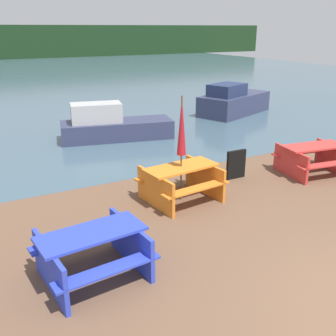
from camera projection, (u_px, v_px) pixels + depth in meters
water at (21, 76)px, 31.39m from camera, size 60.00×50.00×0.00m
picnic_table_blue at (92, 250)px, 6.03m from camera, size 1.74×1.53×0.78m
picnic_table_red at (313, 157)px, 10.41m from camera, size 1.85×1.60×0.77m
picnic_table_orange at (181, 180)px, 8.77m from camera, size 1.79×1.55×0.80m
umbrella_crimson at (182, 127)px, 8.36m from camera, size 0.20×0.20×2.36m
boat at (112, 126)px, 13.63m from camera, size 4.00×2.04×1.28m
boat_second at (233, 102)px, 17.59m from camera, size 3.97×2.80×1.39m
signboard at (236, 164)px, 10.07m from camera, size 0.55×0.08×0.75m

